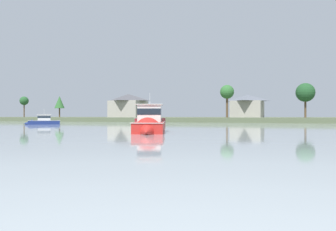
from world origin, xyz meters
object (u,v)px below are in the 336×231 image
Objects in this scene: dinghy_black at (153,125)px; cruiser_red at (149,126)px; cruiser_maroon at (149,121)px; cruiser_navy at (41,122)px.

cruiser_red is (7.46, -17.35, 0.45)m from dinghy_black.
dinghy_black is 13.14m from cruiser_maroon.
cruiser_navy is 0.63× the size of cruiser_red.
dinghy_black is 18.90m from cruiser_red.
cruiser_maroon is 32.00m from cruiser_red.
dinghy_black is 0.34× the size of cruiser_maroon.
dinghy_black is at bearing 113.27° from cruiser_red.
cruiser_red is at bearing -33.29° from cruiser_navy.
cruiser_maroon reaches higher than cruiser_navy.
cruiser_navy is 24.93m from dinghy_black.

